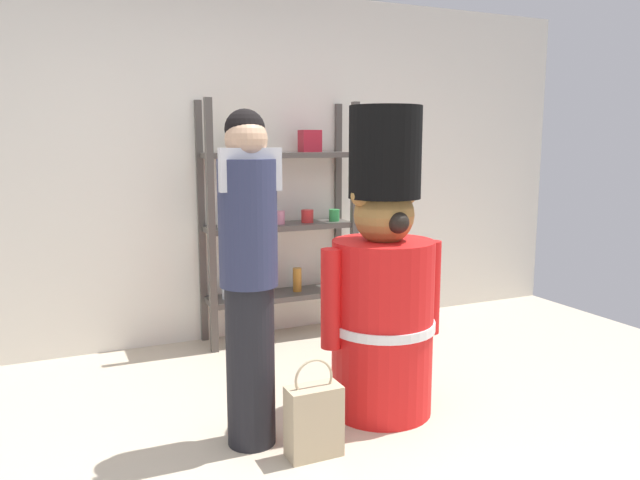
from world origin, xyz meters
The scene contains 6 objects.
ground_plane centered at (0.00, 0.00, 0.00)m, with size 6.40×6.40×0.00m, color beige.
back_wall centered at (0.00, 2.20, 1.30)m, with size 6.40×0.12×2.60m, color silver.
merchandise_shelf centered at (0.49, 1.98, 0.89)m, with size 1.17×0.35×1.79m.
teddy_bear_guard centered at (0.54, 0.50, 0.70)m, with size 0.73×0.58×1.68m.
person_shopper centered at (-0.24, 0.44, 0.88)m, with size 0.30×0.28×1.64m.
shopping_bag centered at (-0.01, 0.19, 0.18)m, with size 0.26×0.14×0.49m.
Camera 1 is at (-1.11, -2.32, 1.49)m, focal length 34.28 mm.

